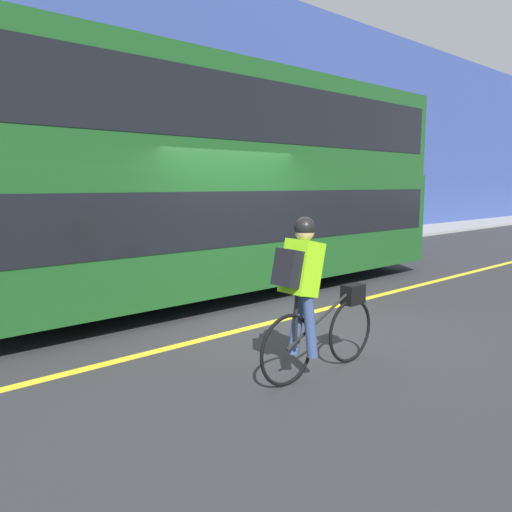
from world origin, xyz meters
TOP-DOWN VIEW (x-y plane):
  - ground_plane at (0.00, 0.00)m, footprint 80.00×80.00m
  - road_center_line at (0.00, 0.09)m, footprint 50.00×0.14m
  - sidewalk_curb at (0.00, 6.15)m, footprint 60.00×2.38m
  - building_facade at (0.00, 7.49)m, footprint 60.00×0.30m
  - bus at (0.80, 2.14)m, footprint 9.38×2.53m
  - cyclist_on_bike at (-1.12, -1.67)m, footprint 1.73×0.32m
  - trash_bin at (0.51, 6.03)m, footprint 0.60×0.60m

SIDE VIEW (x-z plane):
  - ground_plane at x=0.00m, z-range 0.00..0.00m
  - road_center_line at x=0.00m, z-range 0.00..0.01m
  - sidewalk_curb at x=0.00m, z-range 0.00..0.10m
  - trash_bin at x=0.51m, z-range 0.10..1.03m
  - cyclist_on_bike at x=-1.12m, z-range 0.06..1.73m
  - bus at x=0.80m, z-range 0.20..4.11m
  - building_facade at x=0.00m, z-range 0.00..8.13m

